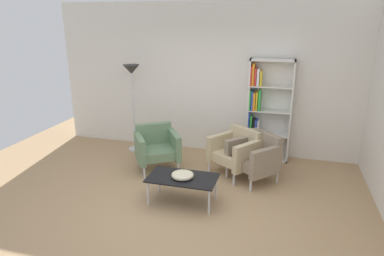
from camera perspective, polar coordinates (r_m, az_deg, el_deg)
name	(u,v)px	position (r m, az deg, el deg)	size (l,w,h in m)	color
ground_plane	(175,208)	(5.05, -2.86, -13.16)	(8.32, 8.32, 0.00)	tan
plaster_back_panel	(213,79)	(6.81, 3.51, 8.07)	(6.40, 0.12, 2.90)	silver
bookshelf_tall	(264,111)	(6.57, 11.90, 2.86)	(0.80, 0.30, 1.90)	silver
coffee_table_low	(183,179)	(5.04, -1.58, -8.47)	(1.00, 0.56, 0.40)	black
decorative_bowl	(183,175)	(5.01, -1.59, -7.79)	(0.32, 0.32, 0.05)	beige
armchair_by_bookshelf	(157,146)	(6.16, -5.89, -3.07)	(0.94, 0.93, 0.78)	slate
armchair_corner_red	(236,151)	(5.97, 7.37, -3.82)	(0.95, 0.93, 0.78)	#C6B289
armchair_spare_guest	(255,156)	(5.80, 10.48, -4.60)	(0.95, 0.95, 0.78)	gray
floor_lamp_torchiere	(132,80)	(6.85, -9.95, 7.88)	(0.32, 0.32, 1.74)	silver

